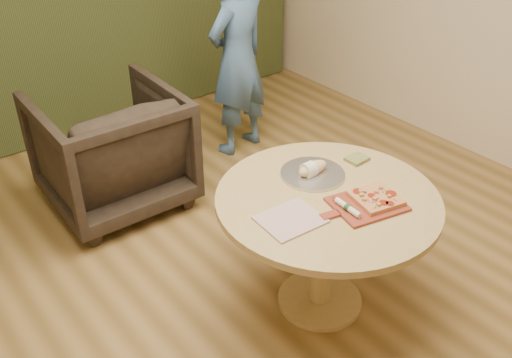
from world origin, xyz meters
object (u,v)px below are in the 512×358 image
object	(u,v)px
flatbread_pizza	(376,198)
person_standing	(238,58)
serving_tray	(312,174)
armchair	(111,144)
pedestal_table	(326,218)
bread_roll	(312,169)
pizza_paddle	(365,205)
cutlery_roll	(348,208)

from	to	relation	value
flatbread_pizza	person_standing	size ratio (longest dim) A/B	0.16
serving_tray	armchair	bearing A→B (deg)	109.33
serving_tray	pedestal_table	bearing A→B (deg)	-111.68
bread_roll	person_standing	world-z (taller)	person_standing
armchair	person_standing	distance (m)	1.25
person_standing	bread_roll	bearing A→B (deg)	57.04
pedestal_table	pizza_paddle	world-z (taller)	pizza_paddle
pedestal_table	pizza_paddle	xyz separation A→B (m)	(0.09, -0.18, 0.15)
pedestal_table	pizza_paddle	distance (m)	0.25
pizza_paddle	cutlery_roll	distance (m)	0.12
pizza_paddle	person_standing	bearing A→B (deg)	83.77
pedestal_table	bread_roll	distance (m)	0.28
pizza_paddle	person_standing	distance (m)	2.09
cutlery_roll	person_standing	xyz separation A→B (m)	(0.79, 1.96, 0.02)
flatbread_pizza	armchair	world-z (taller)	armchair
flatbread_pizza	person_standing	xyz separation A→B (m)	(0.61, 1.98, 0.02)
armchair	person_standing	world-z (taller)	person_standing
pizza_paddle	cutlery_roll	size ratio (longest dim) A/B	2.36
pedestal_table	pizza_paddle	bearing A→B (deg)	-64.10
bread_roll	person_standing	bearing A→B (deg)	66.58
pedestal_table	serving_tray	size ratio (longest dim) A/B	3.32
flatbread_pizza	cutlery_roll	distance (m)	0.18
cutlery_roll	bread_roll	distance (m)	0.38
bread_roll	cutlery_roll	bearing A→B (deg)	-105.03
pizza_paddle	person_standing	world-z (taller)	person_standing
pizza_paddle	person_standing	size ratio (longest dim) A/B	0.29
flatbread_pizza	serving_tray	world-z (taller)	flatbread_pizza
pedestal_table	cutlery_roll	world-z (taller)	cutlery_roll
pizza_paddle	serving_tray	xyz separation A→B (m)	(-0.01, 0.38, -0.00)
pedestal_table	flatbread_pizza	bearing A→B (deg)	-51.40
pizza_paddle	bread_roll	bearing A→B (deg)	104.79
serving_tray	person_standing	size ratio (longest dim) A/B	0.22
pedestal_table	armchair	size ratio (longest dim) A/B	1.23
flatbread_pizza	armchair	xyz separation A→B (m)	(-0.59, 1.88, -0.30)
pizza_paddle	armchair	bearing A→B (deg)	118.36
cutlery_roll	serving_tray	world-z (taller)	cutlery_roll
serving_tray	bread_roll	size ratio (longest dim) A/B	1.84
cutlery_roll	serving_tray	xyz separation A→B (m)	(0.11, 0.37, -0.02)
bread_roll	person_standing	xyz separation A→B (m)	(0.69, 1.59, 0.01)
flatbread_pizza	cutlery_roll	size ratio (longest dim) A/B	1.32
cutlery_roll	bread_roll	size ratio (longest dim) A/B	1.03
pedestal_table	armchair	xyz separation A→B (m)	(-0.44, 1.69, -0.13)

